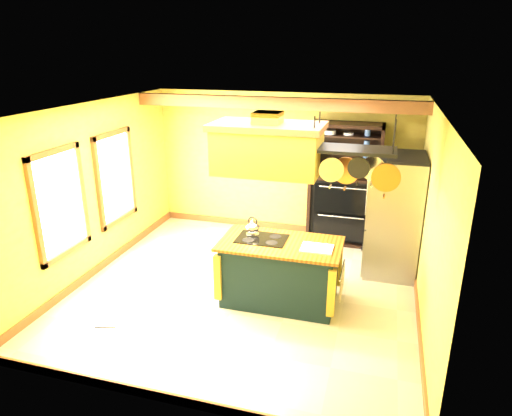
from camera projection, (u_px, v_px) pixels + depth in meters
The scene contains 15 objects.
floor at pixel (246, 288), 6.96m from camera, with size 5.00×5.00×0.00m, color beige.
ceiling at pixel (244, 109), 6.06m from camera, with size 5.00×5.00×0.00m, color white.
wall_back at pixel (284, 164), 8.77m from camera, with size 5.00×0.02×2.70m, color #D8C64F.
wall_front at pixel (165, 289), 4.24m from camera, with size 5.00×0.02×2.70m, color #D8C64F.
wall_left at pixel (93, 190), 7.16m from camera, with size 0.02×5.00×2.70m, color #D8C64F.
wall_right at pixel (431, 222), 5.86m from camera, with size 0.02×5.00×2.70m, color #D8C64F.
ceiling_beam at pixel (275, 103), 7.63m from camera, with size 5.00×0.15×0.20m, color #96542E.
window_near at pixel (61, 203), 6.41m from camera, with size 0.06×1.06×1.56m.
window_far at pixel (116, 178), 7.67m from camera, with size 0.06×1.06×1.56m.
kitchen_island at pixel (280, 272), 6.46m from camera, with size 1.69×0.95×1.11m.
range_hood at pixel (267, 147), 5.92m from camera, with size 1.45×0.82×0.80m.
pot_rack at pixel (354, 160), 5.66m from camera, with size 1.14×0.52×0.90m.
refrigerator at pixel (393, 217), 7.23m from camera, with size 0.82×0.97×1.89m.
hutch at pixel (344, 197), 8.40m from camera, with size 1.26×0.57×2.23m.
floor_register at pixel (106, 325), 6.03m from camera, with size 0.28×0.12×0.01m, color black.
Camera 1 is at (1.85, -5.87, 3.47)m, focal length 32.00 mm.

